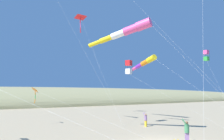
{
  "coord_description": "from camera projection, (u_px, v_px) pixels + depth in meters",
  "views": [
    {
      "loc": [
        -13.14,
        12.5,
        3.86
      ],
      "look_at": [
        8.8,
        -0.41,
        6.28
      ],
      "focal_mm": 36.29,
      "sensor_mm": 36.0,
      "label": 1
    }
  ],
  "objects": [
    {
      "name": "kite_delta_yellow_midlevel",
      "position": [
        36.0,
        90.0,
        26.43
      ],
      "size": [
        12.89,
        6.84,
        4.37
      ],
      "color": "orange",
      "rests_on": "ground_plane"
    },
    {
      "name": "kite_box_green_low_center",
      "position": [
        129.0,
        67.0,
        27.14
      ],
      "size": [
        9.4,
        6.01,
        7.59
      ],
      "color": "red",
      "rests_on": "ground_plane"
    },
    {
      "name": "person_adult_flyer",
      "position": [
        187.0,
        130.0,
        17.03
      ],
      "size": [
        0.63,
        0.64,
        1.78
      ],
      "color": "#8E6B9E",
      "rests_on": "ground_plane"
    },
    {
      "name": "kite_windsock_long_streamer_right",
      "position": [
        143.0,
        63.0,
        32.07
      ],
      "size": [
        20.31,
        0.82,
        8.78
      ],
      "color": "yellow",
      "rests_on": "ground_plane"
    },
    {
      "name": "person_child_grey_jacket",
      "position": [
        146.0,
        119.0,
        25.05
      ],
      "size": [
        0.49,
        0.4,
        1.55
      ],
      "color": "gold",
      "rests_on": "ground_plane"
    },
    {
      "name": "kite_windsock_small_distant",
      "position": [
        127.0,
        31.0,
        21.4
      ],
      "size": [
        11.77,
        10.02,
        10.55
      ],
      "color": "#EF4C93",
      "rests_on": "ground_plane"
    },
    {
      "name": "dune_ridge_grassy",
      "position": [
        29.0,
        105.0,
        64.42
      ],
      "size": [
        28.0,
        240.0,
        10.33
      ],
      "primitive_type": "ellipsoid",
      "color": "#938E60",
      "rests_on": "ground_plane"
    },
    {
      "name": "kite_box_red_high_left",
      "position": [
        206.0,
        56.0,
        31.26
      ],
      "size": [
        8.94,
        7.21,
        9.56
      ],
      "color": "#EF4C93",
      "rests_on": "ground_plane"
    },
    {
      "name": "kite_delta_rainbow_low_near",
      "position": [
        81.0,
        18.0,
        37.86
      ],
      "size": [
        12.87,
        2.07,
        16.67
      ],
      "color": "red",
      "rests_on": "ground_plane"
    }
  ]
}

